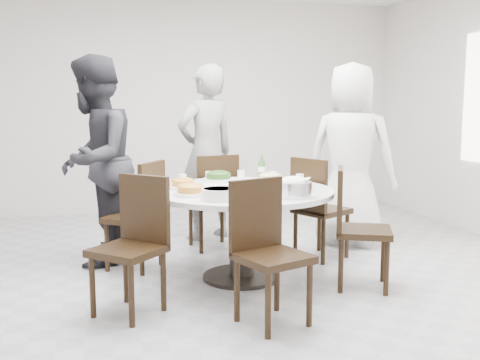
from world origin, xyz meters
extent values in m
cube|color=#A4A4A8|center=(0.00, 0.00, 0.00)|extent=(6.00, 6.00, 0.01)
cube|color=silver|center=(0.00, 3.00, 1.40)|extent=(6.00, 0.01, 2.80)
cube|color=silver|center=(0.00, -3.00, 1.40)|extent=(6.00, 0.01, 2.80)
cylinder|color=white|center=(0.08, -0.10, 0.38)|extent=(1.50, 1.50, 0.75)
cube|color=black|center=(0.96, 0.33, 0.47)|extent=(0.57, 0.57, 0.95)
cube|color=black|center=(0.04, 0.93, 0.47)|extent=(0.47, 0.47, 0.95)
cube|color=black|center=(-0.76, 0.41, 0.47)|extent=(0.58, 0.58, 0.95)
cube|color=black|center=(-0.87, -0.68, 0.47)|extent=(0.59, 0.59, 0.95)
cube|color=black|center=(0.04, -1.09, 0.47)|extent=(0.54, 0.54, 0.95)
cube|color=black|center=(0.95, -0.55, 0.47)|extent=(0.56, 0.56, 0.95)
imported|color=silver|center=(1.43, 0.72, 0.92)|extent=(1.07, 1.02, 1.85)
imported|color=black|center=(0.07, 1.34, 0.92)|extent=(0.79, 0.66, 1.84)
imported|color=black|center=(-1.08, 0.68, 0.94)|extent=(0.94, 1.08, 1.87)
cylinder|color=white|center=(-0.01, 0.41, 0.79)|extent=(0.28, 0.28, 0.07)
cylinder|color=white|center=(0.41, 0.18, 0.78)|extent=(0.26, 0.26, 0.07)
cylinder|color=white|center=(-0.38, 0.05, 0.78)|extent=(0.24, 0.24, 0.06)
cylinder|color=white|center=(0.49, -0.25, 0.79)|extent=(0.30, 0.30, 0.07)
cylinder|color=white|center=(-0.37, -0.29, 0.78)|extent=(0.26, 0.26, 0.07)
cylinder|color=silver|center=(0.37, -0.55, 0.81)|extent=(0.27, 0.27, 0.12)
cylinder|color=white|center=(-0.20, -0.53, 0.79)|extent=(0.27, 0.27, 0.08)
cylinder|color=#2D6629|center=(0.40, 0.40, 0.86)|extent=(0.06, 0.06, 0.22)
cylinder|color=white|center=(0.11, 0.51, 0.79)|extent=(0.07, 0.07, 0.08)
camera|label=1|loc=(-1.05, -4.47, 1.46)|focal=42.00mm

